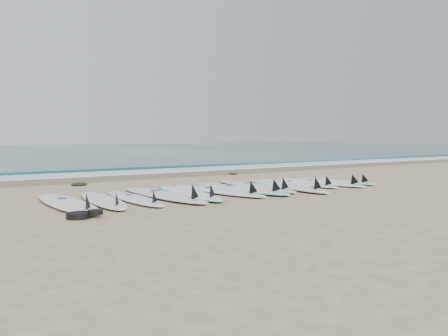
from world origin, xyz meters
TOP-DOWN VIEW (x-y plane):
  - ground at (0.00, 0.00)m, footprint 120.00×120.00m
  - ocean at (0.00, 32.50)m, footprint 120.00×55.00m
  - wet_sand_band at (0.00, 4.10)m, footprint 120.00×1.80m
  - foam_band at (0.00, 5.50)m, footprint 120.00×1.40m
  - wave_crest at (0.00, 7.00)m, footprint 120.00×1.00m
  - surfboard_0 at (-3.17, -0.16)m, footprint 0.66×2.75m
  - surfboard_1 at (-2.58, -0.08)m, footprint 0.71×2.46m
  - surfboard_2 at (-2.05, -0.17)m, footprint 0.49×2.29m
  - surfboard_3 at (-1.45, -0.09)m, footprint 0.78×2.84m
  - surfboard_4 at (-0.91, -0.04)m, footprint 0.85×2.68m
  - surfboard_5 at (-0.27, -0.10)m, footprint 0.94×2.69m
  - surfboard_6 at (0.27, -0.04)m, footprint 1.06×2.83m
  - surfboard_7 at (0.83, 0.11)m, footprint 0.70×2.76m
  - surfboard_8 at (1.42, -0.24)m, footprint 0.95×2.91m
  - surfboard_9 at (2.05, 0.07)m, footprint 0.69×2.38m
  - surfboard_10 at (2.59, -0.09)m, footprint 0.87×2.57m
  - surfboard_11 at (3.18, 0.03)m, footprint 0.76×2.35m
  - seaweed_near at (-2.17, 2.81)m, footprint 0.37×0.29m
  - seaweed_far at (2.42, 3.26)m, footprint 0.31×0.24m
  - leash_coil at (-3.27, -1.30)m, footprint 0.46×0.36m

SIDE VIEW (x-z plane):
  - ground at x=0.00m, z-range 0.00..0.00m
  - wet_sand_band at x=0.00m, z-range 0.00..0.01m
  - ocean at x=0.00m, z-range 0.00..0.03m
  - foam_band at x=0.00m, z-range 0.00..0.04m
  - seaweed_far at x=2.42m, z-range 0.00..0.06m
  - seaweed_near at x=-2.17m, z-range 0.00..0.07m
  - surfboard_11 at x=3.18m, z-range -0.10..0.19m
  - leash_coil at x=-3.27m, z-range -0.01..0.10m
  - surfboard_4 at x=-0.91m, z-range -0.12..0.22m
  - wave_crest at x=0.00m, z-range 0.00..0.10m
  - surfboard_2 at x=-2.05m, z-range -0.10..0.20m
  - surfboard_9 at x=2.05m, z-range -0.10..0.20m
  - surfboard_6 at x=0.27m, z-range -0.12..0.23m
  - surfboard_1 at x=-2.58m, z-range -0.10..0.21m
  - surfboard_10 at x=2.59m, z-range -0.11..0.22m
  - surfboard_5 at x=-0.27m, z-range -0.11..0.23m
  - surfboard_0 at x=-3.17m, z-range -0.11..0.23m
  - surfboard_7 at x=0.83m, z-range -0.11..0.24m
  - surfboard_3 at x=-1.45m, z-range -0.12..0.24m
  - surfboard_8 at x=1.42m, z-range -0.12..0.25m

